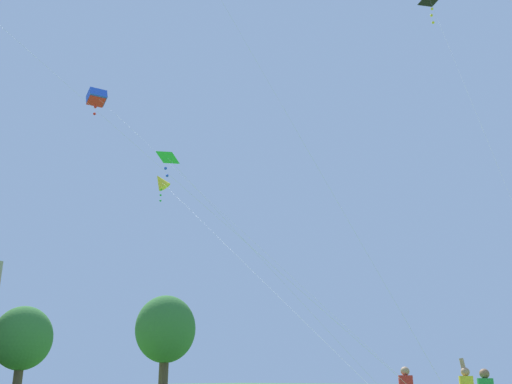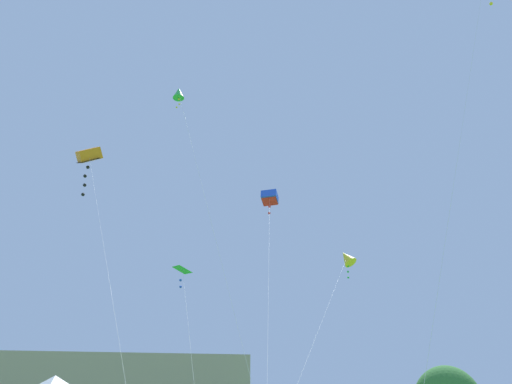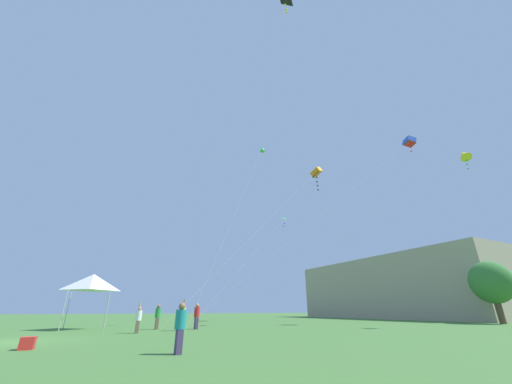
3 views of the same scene
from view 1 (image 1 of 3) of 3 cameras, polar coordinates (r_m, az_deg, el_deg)
name	(u,v)px [view 1 (image 1 of 3)]	position (r m, az deg, el deg)	size (l,w,h in m)	color
tree_near_right	(166,329)	(56.09, -9.03, -13.41)	(5.95, 5.36, 8.98)	brown
tree_far_right	(23,338)	(44.03, -22.30, -13.39)	(4.16, 3.74, 6.27)	brown
kite_black_delta_0	(430,2)	(36.15, 17.04, 17.70)	(9.37, 6.99, 22.59)	silver
kite_blue_box_1	(97,97)	(41.95, -15.63, 9.09)	(4.69, 25.34, 20.69)	silver
kite_yellow_diamond_3	(161,182)	(42.56, -9.49, 1.04)	(11.13, 23.39, 16.06)	silver
kite_green_delta_5	(169,159)	(24.03, -8.65, 3.26)	(1.65, 10.05, 10.50)	silver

